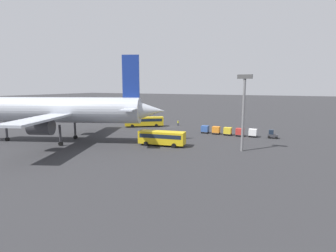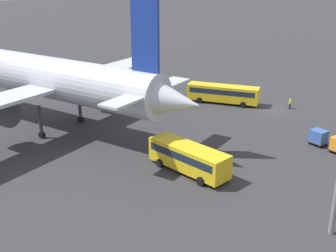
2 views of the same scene
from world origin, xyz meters
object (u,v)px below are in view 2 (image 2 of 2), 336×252
at_px(airplane, 51,78).
at_px(shuttle_bus_near, 223,93).
at_px(cargo_cart_blue, 319,137).
at_px(shuttle_bus_far, 188,157).
at_px(worker_person, 290,104).

distance_m(airplane, shuttle_bus_near, 28.89).
bearing_deg(shuttle_bus_near, airplane, 45.52).
xyz_separation_m(shuttle_bus_near, cargo_cart_blue, (-20.93, 2.56, -0.67)).
xyz_separation_m(airplane, shuttle_bus_near, (-5.16, -27.89, -5.48)).
bearing_deg(shuttle_bus_near, shuttle_bus_far, 95.08).
xyz_separation_m(airplane, shuttle_bus_far, (-22.28, -6.81, -5.46)).
distance_m(shuttle_bus_near, shuttle_bus_far, 27.16).
height_order(airplane, worker_person, airplane).
distance_m(shuttle_bus_near, cargo_cart_blue, 21.10).
bearing_deg(cargo_cart_blue, airplane, 44.14).
bearing_deg(shuttle_bus_far, worker_person, -82.01).
relative_size(shuttle_bus_near, worker_person, 6.62).
height_order(shuttle_bus_far, worker_person, shuttle_bus_far).
distance_m(shuttle_bus_far, worker_person, 29.16).
height_order(airplane, shuttle_bus_far, airplane).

